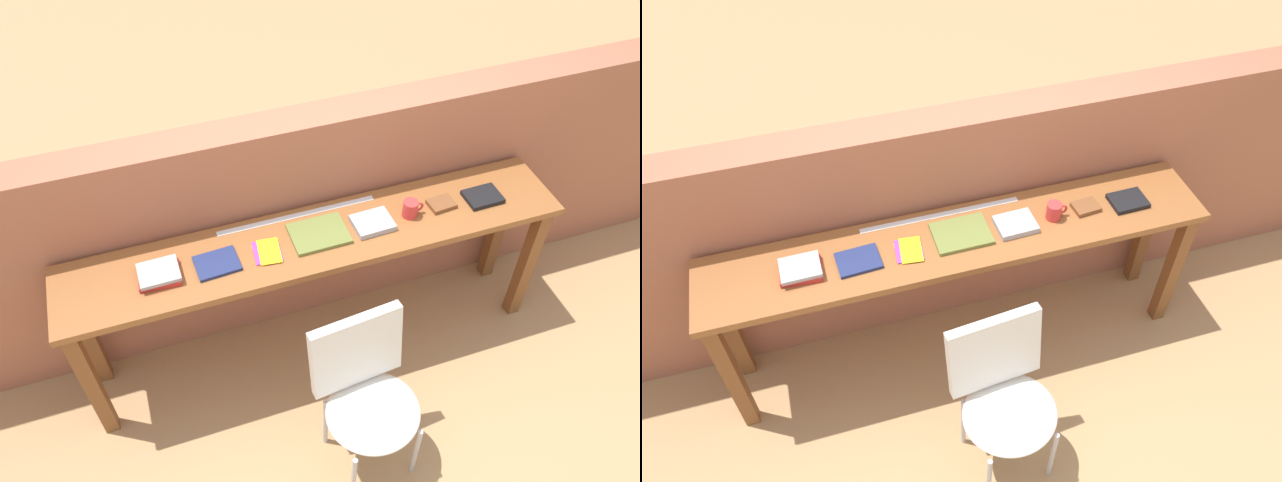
% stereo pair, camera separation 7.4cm
% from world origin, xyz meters
% --- Properties ---
extents(ground_plane, '(40.00, 40.00, 0.00)m').
position_xyz_m(ground_plane, '(0.00, 0.00, 0.00)').
color(ground_plane, tan).
extents(brick_wall_back, '(6.00, 0.20, 1.34)m').
position_xyz_m(brick_wall_back, '(0.00, 0.64, 0.67)').
color(brick_wall_back, '#9E5B42').
rests_on(brick_wall_back, ground).
extents(sideboard, '(2.50, 0.44, 0.88)m').
position_xyz_m(sideboard, '(0.00, 0.30, 0.74)').
color(sideboard, brown).
rests_on(sideboard, ground).
extents(chair_white_moulded, '(0.48, 0.49, 0.89)m').
position_xyz_m(chair_white_moulded, '(0.01, -0.37, 0.53)').
color(chair_white_moulded, silver).
rests_on(chair_white_moulded, ground).
extents(book_stack_leftmost, '(0.20, 0.17, 0.05)m').
position_xyz_m(book_stack_leftmost, '(-0.76, 0.29, 0.90)').
color(book_stack_leftmost, red).
rests_on(book_stack_leftmost, sideboard).
extents(magazine_cycling, '(0.21, 0.17, 0.02)m').
position_xyz_m(magazine_cycling, '(-0.49, 0.28, 0.89)').
color(magazine_cycling, navy).
rests_on(magazine_cycling, sideboard).
extents(pamphlet_pile_colourful, '(0.14, 0.17, 0.01)m').
position_xyz_m(pamphlet_pile_colourful, '(-0.25, 0.28, 0.88)').
color(pamphlet_pile_colourful, orange).
rests_on(pamphlet_pile_colourful, sideboard).
extents(book_open_centre, '(0.28, 0.22, 0.02)m').
position_xyz_m(book_open_centre, '(0.01, 0.31, 0.89)').
color(book_open_centre, olive).
rests_on(book_open_centre, sideboard).
extents(book_grey_hardcover, '(0.20, 0.16, 0.03)m').
position_xyz_m(book_grey_hardcover, '(0.28, 0.29, 0.90)').
color(book_grey_hardcover, '#9E9EA3').
rests_on(book_grey_hardcover, sideboard).
extents(mug, '(0.11, 0.08, 0.09)m').
position_xyz_m(mug, '(0.49, 0.29, 0.92)').
color(mug, red).
rests_on(mug, sideboard).
extents(leather_journal_brown, '(0.14, 0.11, 0.02)m').
position_xyz_m(leather_journal_brown, '(0.67, 0.30, 0.89)').
color(leather_journal_brown, brown).
rests_on(leather_journal_brown, sideboard).
extents(book_repair_rightmost, '(0.19, 0.15, 0.03)m').
position_xyz_m(book_repair_rightmost, '(0.89, 0.28, 0.89)').
color(book_repair_rightmost, black).
rests_on(book_repair_rightmost, sideboard).
extents(ruler_metal_back_edge, '(0.81, 0.03, 0.00)m').
position_xyz_m(ruler_metal_back_edge, '(-0.05, 0.47, 0.88)').
color(ruler_metal_back_edge, silver).
rests_on(ruler_metal_back_edge, sideboard).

